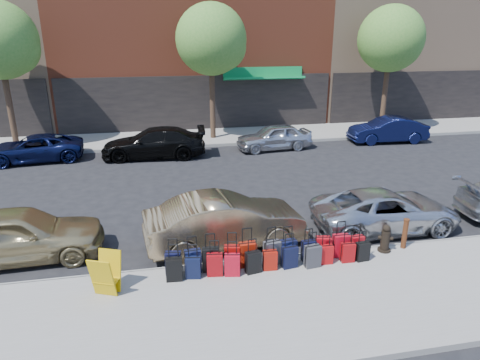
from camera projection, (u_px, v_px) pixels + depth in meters
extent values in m
plane|color=black|center=(235.00, 201.00, 15.75)|extent=(120.00, 120.00, 0.00)
cube|color=gray|center=(288.00, 304.00, 9.71)|extent=(60.00, 4.00, 0.15)
cube|color=gray|center=(204.00, 137.00, 24.99)|extent=(60.00, 4.00, 0.15)
cube|color=gray|center=(266.00, 260.00, 11.58)|extent=(60.00, 0.08, 0.15)
cube|color=gray|center=(208.00, 146.00, 23.12)|extent=(60.00, 0.08, 0.15)
cube|color=black|center=(199.00, 104.00, 26.26)|extent=(16.66, 0.15, 3.40)
cube|color=#0E8241|center=(264.00, 78.00, 26.18)|extent=(5.00, 0.91, 0.27)
cube|color=#0E8241|center=(263.00, 72.00, 26.34)|extent=(5.00, 0.10, 0.60)
cube|color=black|center=(432.00, 97.00, 29.21)|extent=(14.70, 0.15, 3.40)
cylinder|color=black|center=(9.00, 101.00, 21.86)|extent=(0.30, 0.30, 4.80)
sphere|color=#3F7C29|center=(13.00, 48.00, 21.12)|extent=(2.58, 2.58, 2.58)
cylinder|color=black|center=(212.00, 95.00, 23.80)|extent=(0.30, 0.30, 4.80)
sphere|color=#3F7C29|center=(211.00, 39.00, 22.82)|extent=(3.80, 3.80, 3.80)
sphere|color=#3F7C29|center=(222.00, 47.00, 23.06)|extent=(2.58, 2.58, 2.58)
cylinder|color=black|center=(385.00, 90.00, 25.74)|extent=(0.30, 0.30, 4.80)
sphere|color=#3F7C29|center=(391.00, 39.00, 24.76)|extent=(3.80, 3.80, 3.80)
sphere|color=#3F7C29|center=(399.00, 45.00, 25.00)|extent=(2.58, 2.58, 2.58)
cube|color=black|center=(173.00, 263.00, 10.70)|extent=(0.42, 0.28, 0.59)
cylinder|color=black|center=(172.00, 240.00, 10.49)|extent=(0.22, 0.07, 0.03)
cube|color=black|center=(193.00, 261.00, 10.76)|extent=(0.42, 0.26, 0.61)
cylinder|color=black|center=(192.00, 238.00, 10.55)|extent=(0.23, 0.05, 0.03)
cube|color=black|center=(211.00, 259.00, 10.83)|extent=(0.43, 0.25, 0.63)
cylinder|color=black|center=(210.00, 235.00, 10.60)|extent=(0.24, 0.05, 0.03)
cube|color=#940B09|center=(232.00, 257.00, 10.99)|extent=(0.43, 0.29, 0.60)
cylinder|color=black|center=(232.00, 234.00, 10.78)|extent=(0.23, 0.08, 0.03)
cube|color=maroon|center=(248.00, 254.00, 11.05)|extent=(0.45, 0.26, 0.65)
cylinder|color=black|center=(248.00, 230.00, 10.81)|extent=(0.25, 0.04, 0.03)
cube|color=#3B3B40|center=(272.00, 253.00, 11.13)|extent=(0.47, 0.32, 0.64)
cylinder|color=black|center=(273.00, 229.00, 10.91)|extent=(0.24, 0.08, 0.03)
cube|color=black|center=(288.00, 251.00, 11.23)|extent=(0.44, 0.27, 0.63)
cylinder|color=black|center=(289.00, 228.00, 11.01)|extent=(0.24, 0.06, 0.03)
cube|color=black|center=(309.00, 251.00, 11.34)|extent=(0.38, 0.23, 0.56)
cylinder|color=black|center=(310.00, 230.00, 11.14)|extent=(0.21, 0.05, 0.03)
cube|color=#A50A13|center=(323.00, 247.00, 11.45)|extent=(0.44, 0.30, 0.61)
cylinder|color=black|center=(325.00, 225.00, 11.23)|extent=(0.23, 0.08, 0.03)
cube|color=#A40A1A|center=(341.00, 245.00, 11.54)|extent=(0.42, 0.24, 0.62)
cylinder|color=black|center=(343.00, 223.00, 11.32)|extent=(0.23, 0.04, 0.03)
cube|color=#A60A13|center=(357.00, 245.00, 11.66)|extent=(0.37, 0.22, 0.53)
cylinder|color=black|center=(359.00, 226.00, 11.47)|extent=(0.20, 0.05, 0.03)
cube|color=black|center=(174.00, 269.00, 10.42)|extent=(0.41, 0.26, 0.59)
cylinder|color=black|center=(173.00, 246.00, 10.21)|extent=(0.22, 0.05, 0.03)
cube|color=black|center=(193.00, 268.00, 10.53)|extent=(0.40, 0.27, 0.55)
cylinder|color=black|center=(192.00, 246.00, 10.33)|extent=(0.21, 0.07, 0.03)
cube|color=maroon|center=(215.00, 265.00, 10.63)|extent=(0.42, 0.28, 0.58)
cylinder|color=black|center=(214.00, 242.00, 10.43)|extent=(0.22, 0.06, 0.03)
cube|color=#AC0B1C|center=(232.00, 265.00, 10.64)|extent=(0.42, 0.29, 0.56)
cylinder|color=black|center=(232.00, 243.00, 10.44)|extent=(0.22, 0.07, 0.03)
cube|color=black|center=(253.00, 262.00, 10.76)|extent=(0.41, 0.28, 0.56)
cylinder|color=black|center=(253.00, 241.00, 10.55)|extent=(0.22, 0.07, 0.03)
cube|color=maroon|center=(270.00, 260.00, 10.90)|extent=(0.36, 0.22, 0.52)
cylinder|color=black|center=(270.00, 240.00, 10.72)|extent=(0.20, 0.04, 0.03)
cube|color=black|center=(290.00, 257.00, 11.00)|extent=(0.42, 0.28, 0.58)
cylinder|color=black|center=(291.00, 235.00, 10.79)|extent=(0.22, 0.06, 0.03)
cube|color=#323136|center=(313.00, 256.00, 11.02)|extent=(0.43, 0.28, 0.59)
cylinder|color=black|center=(314.00, 234.00, 10.81)|extent=(0.23, 0.06, 0.03)
cube|color=#A00A0D|center=(326.00, 254.00, 11.19)|extent=(0.35, 0.21, 0.51)
cylinder|color=black|center=(327.00, 235.00, 11.01)|extent=(0.19, 0.04, 0.03)
cube|color=maroon|center=(348.00, 253.00, 11.27)|extent=(0.36, 0.22, 0.52)
cylinder|color=black|center=(349.00, 233.00, 11.09)|extent=(0.20, 0.04, 0.03)
cube|color=black|center=(362.00, 252.00, 11.33)|extent=(0.37, 0.24, 0.52)
cylinder|color=black|center=(365.00, 232.00, 11.14)|extent=(0.20, 0.05, 0.03)
cylinder|color=black|center=(384.00, 250.00, 11.89)|extent=(0.36, 0.36, 0.06)
cylinder|color=black|center=(385.00, 240.00, 11.79)|extent=(0.24, 0.24, 0.56)
sphere|color=black|center=(387.00, 228.00, 11.68)|extent=(0.22, 0.22, 0.22)
cylinder|color=black|center=(385.00, 238.00, 11.77)|extent=(0.40, 0.25, 0.10)
cylinder|color=#38190C|center=(405.00, 234.00, 11.93)|extent=(0.14, 0.14, 0.86)
cylinder|color=#38190C|center=(407.00, 220.00, 11.79)|extent=(0.16, 0.16, 0.04)
cube|color=gold|center=(102.00, 278.00, 9.66)|extent=(0.61, 0.44, 0.99)
cube|color=gold|center=(110.00, 270.00, 9.99)|extent=(0.61, 0.44, 0.99)
cube|color=gold|center=(107.00, 280.00, 9.87)|extent=(0.65, 0.55, 0.02)
imported|color=tan|center=(18.00, 235.00, 11.51)|extent=(4.48, 1.95, 1.50)
imported|color=#9E8661|center=(226.00, 221.00, 12.28)|extent=(4.78, 2.13, 1.52)
imported|color=silver|center=(385.00, 210.00, 13.37)|extent=(4.62, 2.17, 1.28)
imported|color=#0D133A|center=(34.00, 148.00, 20.42)|extent=(4.72, 2.58, 1.25)
imported|color=black|center=(154.00, 143.00, 21.03)|extent=(5.17, 2.39, 1.46)
imported|color=silver|center=(274.00, 137.00, 22.45)|extent=(4.10, 2.00, 1.35)
imported|color=#0D143B|center=(388.00, 130.00, 23.92)|extent=(4.36, 1.74, 1.41)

